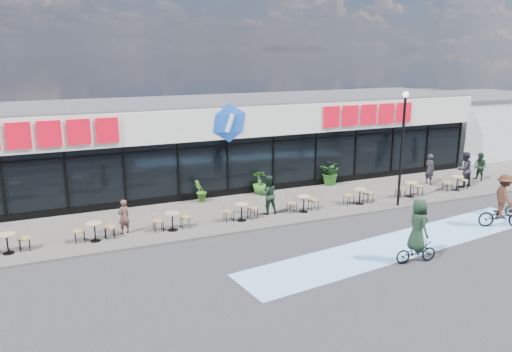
{
  "coord_description": "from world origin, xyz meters",
  "views": [
    {
      "loc": [
        -8.16,
        -15.64,
        7.22
      ],
      "look_at": [
        0.03,
        3.5,
        1.92
      ],
      "focal_mm": 35.0,
      "sensor_mm": 36.0,
      "label": 1
    }
  ],
  "objects_px": {
    "potted_plant_left": "(200,191)",
    "pedestrian_b": "(430,169)",
    "potted_plant_mid": "(259,182)",
    "patron_left": "(124,217)",
    "lamp_post": "(402,139)",
    "patron_right": "(268,195)",
    "pedestrian_a": "(480,167)",
    "cyclist_a": "(503,205)",
    "potted_plant_right": "(331,172)",
    "pedestrian_c": "(464,169)"
  },
  "relations": [
    {
      "from": "potted_plant_left",
      "to": "pedestrian_c",
      "type": "distance_m",
      "value": 14.01
    },
    {
      "from": "lamp_post",
      "to": "patron_left",
      "type": "height_order",
      "value": "lamp_post"
    },
    {
      "from": "potted_plant_right",
      "to": "patron_left",
      "type": "bearing_deg",
      "value": -164.66
    },
    {
      "from": "potted_plant_right",
      "to": "patron_right",
      "type": "height_order",
      "value": "patron_right"
    },
    {
      "from": "potted_plant_right",
      "to": "cyclist_a",
      "type": "height_order",
      "value": "cyclist_a"
    },
    {
      "from": "lamp_post",
      "to": "pedestrian_b",
      "type": "relative_size",
      "value": 3.19
    },
    {
      "from": "pedestrian_a",
      "to": "patron_left",
      "type": "bearing_deg",
      "value": -92.59
    },
    {
      "from": "potted_plant_mid",
      "to": "pedestrian_a",
      "type": "height_order",
      "value": "pedestrian_a"
    },
    {
      "from": "potted_plant_right",
      "to": "cyclist_a",
      "type": "bearing_deg",
      "value": -69.0
    },
    {
      "from": "potted_plant_left",
      "to": "pedestrian_a",
      "type": "height_order",
      "value": "pedestrian_a"
    },
    {
      "from": "lamp_post",
      "to": "potted_plant_left",
      "type": "relative_size",
      "value": 4.88
    },
    {
      "from": "pedestrian_a",
      "to": "lamp_post",
      "type": "bearing_deg",
      "value": -79.28
    },
    {
      "from": "potted_plant_right",
      "to": "pedestrian_b",
      "type": "xyz_separation_m",
      "value": [
        4.97,
        -1.98,
        0.15
      ]
    },
    {
      "from": "cyclist_a",
      "to": "pedestrian_c",
      "type": "bearing_deg",
      "value": 59.0
    },
    {
      "from": "potted_plant_left",
      "to": "pedestrian_b",
      "type": "xyz_separation_m",
      "value": [
        12.4,
        -1.7,
        0.29
      ]
    },
    {
      "from": "potted_plant_left",
      "to": "pedestrian_b",
      "type": "bearing_deg",
      "value": -7.8
    },
    {
      "from": "potted_plant_right",
      "to": "pedestrian_c",
      "type": "relative_size",
      "value": 0.72
    },
    {
      "from": "patron_left",
      "to": "patron_right",
      "type": "xyz_separation_m",
      "value": [
        6.26,
        -0.01,
        0.18
      ]
    },
    {
      "from": "potted_plant_right",
      "to": "patron_right",
      "type": "xyz_separation_m",
      "value": [
        -5.19,
        -3.15,
        0.2
      ]
    },
    {
      "from": "lamp_post",
      "to": "potted_plant_left",
      "type": "height_order",
      "value": "lamp_post"
    },
    {
      "from": "pedestrian_a",
      "to": "pedestrian_b",
      "type": "bearing_deg",
      "value": -104.23
    },
    {
      "from": "potted_plant_mid",
      "to": "patron_left",
      "type": "bearing_deg",
      "value": -156.94
    },
    {
      "from": "pedestrian_c",
      "to": "cyclist_a",
      "type": "height_order",
      "value": "cyclist_a"
    },
    {
      "from": "potted_plant_left",
      "to": "pedestrian_c",
      "type": "relative_size",
      "value": 0.58
    },
    {
      "from": "patron_right",
      "to": "patron_left",
      "type": "bearing_deg",
      "value": 1.57
    },
    {
      "from": "potted_plant_left",
      "to": "patron_right",
      "type": "relative_size",
      "value": 0.62
    },
    {
      "from": "pedestrian_a",
      "to": "cyclist_a",
      "type": "xyz_separation_m",
      "value": [
        -4.88,
        -5.77,
        0.07
      ]
    },
    {
      "from": "potted_plant_mid",
      "to": "pedestrian_b",
      "type": "xyz_separation_m",
      "value": [
        9.24,
        -1.9,
        0.24
      ]
    },
    {
      "from": "potted_plant_left",
      "to": "pedestrian_a",
      "type": "relative_size",
      "value": 0.69
    },
    {
      "from": "potted_plant_mid",
      "to": "potted_plant_right",
      "type": "distance_m",
      "value": 4.26
    },
    {
      "from": "potted_plant_right",
      "to": "pedestrian_a",
      "type": "relative_size",
      "value": 0.86
    },
    {
      "from": "lamp_post",
      "to": "pedestrian_a",
      "type": "relative_size",
      "value": 3.37
    },
    {
      "from": "potted_plant_mid",
      "to": "pedestrian_b",
      "type": "relative_size",
      "value": 0.71
    },
    {
      "from": "pedestrian_c",
      "to": "potted_plant_right",
      "type": "bearing_deg",
      "value": -27.15
    },
    {
      "from": "lamp_post",
      "to": "cyclist_a",
      "type": "relative_size",
      "value": 2.34
    },
    {
      "from": "patron_right",
      "to": "cyclist_a",
      "type": "xyz_separation_m",
      "value": [
        8.37,
        -5.13,
        -0.02
      ]
    },
    {
      "from": "lamp_post",
      "to": "potted_plant_right",
      "type": "distance_m",
      "value": 5.16
    },
    {
      "from": "potted_plant_left",
      "to": "pedestrian_c",
      "type": "height_order",
      "value": "pedestrian_c"
    },
    {
      "from": "potted_plant_left",
      "to": "cyclist_a",
      "type": "xyz_separation_m",
      "value": [
        10.6,
        -8.0,
        0.31
      ]
    },
    {
      "from": "potted_plant_mid",
      "to": "pedestrian_c",
      "type": "bearing_deg",
      "value": -15.93
    },
    {
      "from": "potted_plant_left",
      "to": "patron_right",
      "type": "height_order",
      "value": "patron_right"
    },
    {
      "from": "lamp_post",
      "to": "pedestrian_c",
      "type": "xyz_separation_m",
      "value": [
        5.36,
        1.34,
        -2.2
      ]
    },
    {
      "from": "pedestrian_c",
      "to": "patron_right",
      "type": "bearing_deg",
      "value": -0.71
    },
    {
      "from": "pedestrian_a",
      "to": "potted_plant_left",
      "type": "bearing_deg",
      "value": -102.65
    },
    {
      "from": "patron_right",
      "to": "pedestrian_b",
      "type": "relative_size",
      "value": 1.06
    },
    {
      "from": "patron_right",
      "to": "pedestrian_b",
      "type": "xyz_separation_m",
      "value": [
        10.17,
        1.17,
        -0.05
      ]
    },
    {
      "from": "pedestrian_c",
      "to": "lamp_post",
      "type": "bearing_deg",
      "value": 13.12
    },
    {
      "from": "potted_plant_left",
      "to": "pedestrian_b",
      "type": "height_order",
      "value": "pedestrian_b"
    },
    {
      "from": "potted_plant_mid",
      "to": "patron_left",
      "type": "relative_size",
      "value": 0.85
    },
    {
      "from": "pedestrian_a",
      "to": "pedestrian_c",
      "type": "xyz_separation_m",
      "value": [
        -1.76,
        -0.59,
        0.15
      ]
    }
  ]
}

